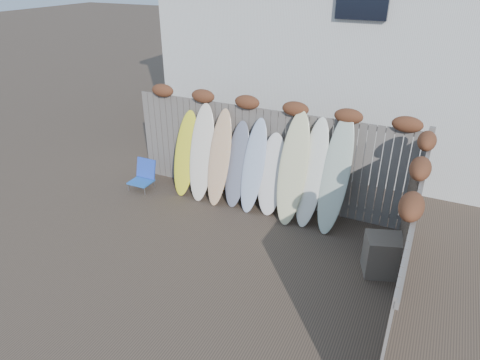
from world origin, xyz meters
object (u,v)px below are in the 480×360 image
at_px(beach_chair, 144,175).
at_px(lattice_panel, 407,224).
at_px(wooden_crate, 383,255).
at_px(surfboard_0, 185,154).

distance_m(beach_chair, lattice_panel, 5.64).
height_order(beach_chair, lattice_panel, lattice_panel).
bearing_deg(wooden_crate, beach_chair, 171.81).
height_order(lattice_panel, surfboard_0, surfboard_0).
relative_size(lattice_panel, surfboard_0, 0.95).
distance_m(beach_chair, wooden_crate, 5.39).
bearing_deg(surfboard_0, lattice_panel, -7.49).
xyz_separation_m(beach_chair, surfboard_0, (0.98, 0.27, 0.60)).
bearing_deg(surfboard_0, beach_chair, -161.89).
height_order(wooden_crate, lattice_panel, lattice_panel).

